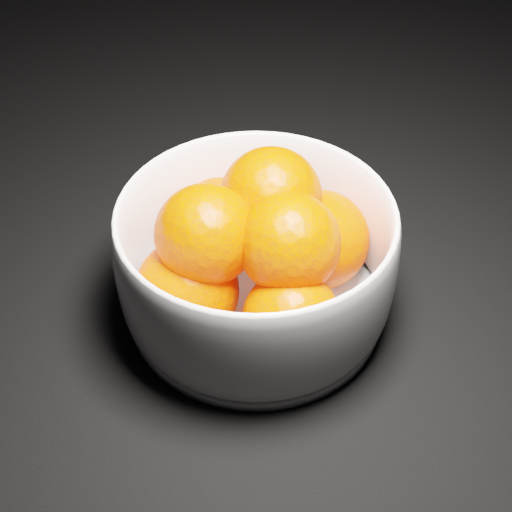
{
  "coord_description": "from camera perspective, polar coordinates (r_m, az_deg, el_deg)",
  "views": [
    {
      "loc": [
        -0.05,
        -0.34,
        0.47
      ],
      "look_at": [
        -0.05,
        0.1,
        0.06
      ],
      "focal_mm": 50.0,
      "sensor_mm": 36.0,
      "label": 1
    }
  ],
  "objects": [
    {
      "name": "ground",
      "position": [
        0.59,
        5.31,
        -11.03
      ],
      "size": [
        3.0,
        3.0,
        0.0
      ],
      "primitive_type": "cube",
      "color": "black",
      "rests_on": "ground"
    },
    {
      "name": "orange_pile",
      "position": [
        0.59,
        0.08,
        0.75
      ],
      "size": [
        0.2,
        0.2,
        0.13
      ],
      "color": "#FF3900",
      "rests_on": "bowl"
    },
    {
      "name": "bowl",
      "position": [
        0.6,
        -0.0,
        -0.4
      ],
      "size": [
        0.24,
        0.24,
        0.12
      ],
      "rotation": [
        0.0,
        0.0,
        0.26
      ],
      "color": "white",
      "rests_on": "ground"
    }
  ]
}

